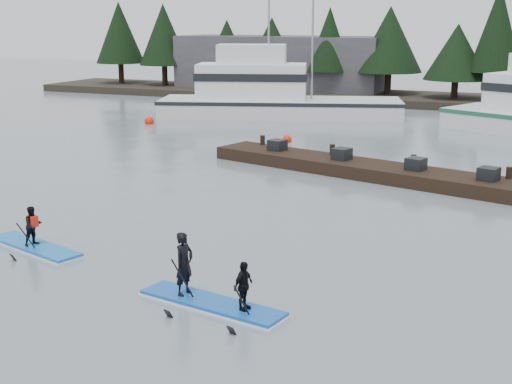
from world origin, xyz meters
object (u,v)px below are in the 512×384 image
at_px(floating_dock, 382,172).
at_px(paddleboard_duo, 209,286).
at_px(fishing_boat_large, 273,106).
at_px(paddleboard_solo, 34,238).

height_order(floating_dock, paddleboard_duo, paddleboard_duo).
xyz_separation_m(fishing_boat_large, floating_dock, (11.45, -16.10, -0.42)).
height_order(fishing_boat_large, floating_dock, fishing_boat_large).
xyz_separation_m(fishing_boat_large, paddleboard_duo, (10.98, -31.08, -0.21)).
height_order(fishing_boat_large, paddleboard_solo, fishing_boat_large).
bearing_deg(fishing_boat_large, paddleboard_solo, -99.76).
xyz_separation_m(fishing_boat_large, paddleboard_solo, (4.40, -29.35, -0.35)).
distance_m(fishing_boat_large, paddleboard_solo, 29.68).
relative_size(floating_dock, paddleboard_duo, 4.37).
xyz_separation_m(floating_dock, paddleboard_duo, (-0.47, -14.98, 0.20)).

